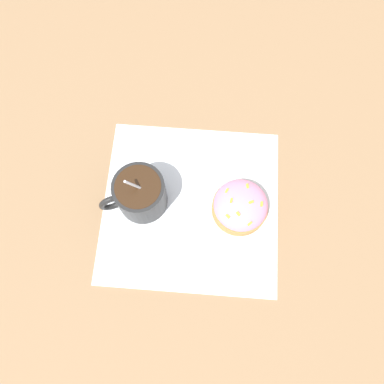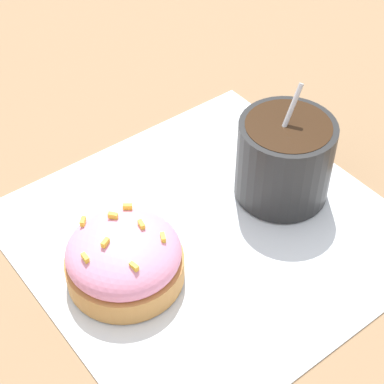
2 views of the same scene
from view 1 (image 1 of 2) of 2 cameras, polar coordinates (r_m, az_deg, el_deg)
name	(u,v)px [view 1 (image 1 of 2)]	position (r m, az deg, el deg)	size (l,w,h in m)	color
ground_plane	(191,206)	(0.61, -0.20, -2.08)	(3.00, 3.00, 0.00)	#93704C
paper_napkin	(191,205)	(0.61, -0.20, -2.04)	(0.29, 0.28, 0.00)	white
coffee_cup	(140,192)	(0.58, -7.96, -0.07)	(0.10, 0.08, 0.10)	black
frosted_pastry	(240,208)	(0.59, 7.35, -2.41)	(0.09, 0.09, 0.05)	#C18442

